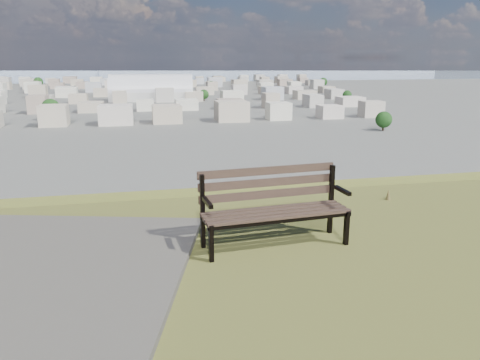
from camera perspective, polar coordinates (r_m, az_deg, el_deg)
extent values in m
cube|color=#413225|center=(5.31, 5.10, -4.53)|extent=(1.73, 0.23, 0.03)
cube|color=#413225|center=(5.41, 4.64, -4.15)|extent=(1.73, 0.23, 0.03)
cube|color=#413225|center=(5.51, 4.20, -3.79)|extent=(1.73, 0.23, 0.03)
cube|color=#413225|center=(5.62, 3.78, -3.43)|extent=(1.73, 0.23, 0.03)
cube|color=#413225|center=(5.64, 3.53, -1.72)|extent=(1.72, 0.18, 0.10)
cube|color=#413225|center=(5.62, 3.47, -0.29)|extent=(1.72, 0.18, 0.10)
cube|color=#413225|center=(5.61, 3.40, 1.14)|extent=(1.72, 0.18, 0.10)
cube|color=black|center=(5.13, -3.52, -7.72)|extent=(0.05, 0.06, 0.42)
cube|color=black|center=(5.43, -4.59, -3.88)|extent=(0.05, 0.06, 0.88)
cube|color=black|center=(5.24, -4.05, -5.11)|extent=(0.09, 0.48, 0.05)
cube|color=black|center=(5.12, -3.98, -2.76)|extent=(0.08, 0.35, 0.04)
cube|color=black|center=(5.71, 12.85, -5.70)|extent=(0.05, 0.06, 0.42)
cube|color=black|center=(5.98, 11.04, -2.34)|extent=(0.05, 0.06, 0.88)
cube|color=black|center=(5.81, 12.02, -3.40)|extent=(0.09, 0.48, 0.05)
cube|color=black|center=(5.70, 12.38, -1.25)|extent=(0.08, 0.35, 0.04)
cube|color=black|center=(5.32, 5.13, -5.01)|extent=(1.72, 0.19, 0.04)
cube|color=black|center=(5.64, 3.74, -3.82)|extent=(1.72, 0.19, 0.04)
cube|color=#57534C|center=(4.96, -24.55, -12.16)|extent=(3.76, 4.62, 0.08)
cone|color=brown|center=(7.70, 17.64, -1.66)|extent=(0.08, 0.08, 0.18)
cube|color=silver|center=(314.71, -10.70, 10.03)|extent=(54.21, 26.09, 5.86)
cylinder|color=silver|center=(314.49, -10.73, 10.56)|extent=(54.21, 26.09, 22.25)
cube|color=#BFB5A4|center=(207.48, -21.82, 7.11)|extent=(11.00, 11.00, 7.00)
cube|color=#C2B29A|center=(204.84, -15.15, 7.56)|extent=(11.00, 11.00, 7.00)
cube|color=#BABABF|center=(205.00, -8.39, 7.91)|extent=(11.00, 11.00, 7.00)
cube|color=beige|center=(207.95, -1.71, 8.16)|extent=(11.00, 11.00, 7.00)
cube|color=tan|center=(213.57, 4.70, 8.29)|extent=(11.00, 11.00, 7.00)
cube|color=beige|center=(221.66, 10.72, 8.32)|extent=(11.00, 11.00, 7.00)
cube|color=beige|center=(231.96, 16.25, 8.26)|extent=(11.00, 11.00, 7.00)
cube|color=#BABABF|center=(258.54, -22.71, 8.32)|extent=(11.00, 11.00, 7.00)
cube|color=beige|center=(255.30, -17.36, 8.72)|extent=(11.00, 11.00, 7.00)
cube|color=tan|center=(254.30, -11.91, 9.05)|extent=(11.00, 11.00, 7.00)
cube|color=beige|center=(255.56, -6.46, 9.29)|extent=(11.00, 11.00, 7.00)
cube|color=beige|center=(259.04, -1.10, 9.45)|extent=(11.00, 11.00, 7.00)
cube|color=silver|center=(264.67, 4.08, 9.53)|extent=(11.00, 11.00, 7.00)
cube|color=#BFB5A4|center=(272.30, 9.00, 9.53)|extent=(11.00, 11.00, 7.00)
cube|color=#C2B29A|center=(281.77, 13.63, 9.47)|extent=(11.00, 11.00, 7.00)
cube|color=beige|center=(309.72, -23.31, 9.14)|extent=(11.00, 11.00, 7.00)
cube|color=beige|center=(306.08, -18.85, 9.49)|extent=(11.00, 11.00, 7.00)
cube|color=silver|center=(304.30, -14.30, 9.79)|extent=(11.00, 11.00, 7.00)
cube|color=#BFB5A4|center=(304.41, -9.72, 10.03)|extent=(11.00, 11.00, 7.00)
cube|color=#C2B29A|center=(306.40, -5.17, 10.21)|extent=(11.00, 11.00, 7.00)
cube|color=#BABABF|center=(310.24, -0.69, 10.32)|extent=(11.00, 11.00, 7.00)
cube|color=beige|center=(315.87, 3.65, 10.37)|extent=(11.00, 11.00, 7.00)
cube|color=tan|center=(323.18, 7.82, 10.37)|extent=(11.00, 11.00, 7.00)
cube|color=beige|center=(332.07, 11.78, 10.31)|extent=(11.00, 11.00, 7.00)
cube|color=#C2B29A|center=(360.96, -23.74, 9.72)|extent=(11.00, 11.00, 7.00)
cube|color=#BABABF|center=(357.04, -19.92, 10.04)|extent=(11.00, 11.00, 7.00)
cube|color=beige|center=(354.71, -16.02, 10.32)|extent=(11.00, 11.00, 7.00)
cube|color=tan|center=(353.99, -12.08, 10.55)|extent=(11.00, 11.00, 7.00)
cube|color=beige|center=(354.89, -8.14, 10.73)|extent=(11.00, 11.00, 7.00)
cube|color=beige|center=(357.41, -4.23, 10.86)|extent=(11.00, 11.00, 7.00)
cube|color=silver|center=(361.51, -0.40, 10.94)|extent=(11.00, 11.00, 7.00)
cube|color=#BFB5A4|center=(367.13, 3.34, 10.98)|extent=(11.00, 11.00, 7.00)
cube|color=#C2B29A|center=(374.21, 6.95, 10.97)|extent=(11.00, 11.00, 7.00)
cube|color=#BABABF|center=(382.67, 10.42, 10.92)|extent=(11.00, 11.00, 7.00)
cube|color=beige|center=(412.26, -24.07, 10.16)|extent=(11.00, 11.00, 7.00)
cube|color=silver|center=(408.12, -20.72, 10.45)|extent=(11.00, 11.00, 7.00)
cube|color=#BFB5A4|center=(405.37, -17.31, 10.70)|extent=(11.00, 11.00, 7.00)
cube|color=#C2B29A|center=(404.03, -13.87, 10.92)|extent=(11.00, 11.00, 7.00)
cube|color=#BABABF|center=(404.11, -10.40, 11.11)|extent=(11.00, 11.00, 7.00)
cube|color=beige|center=(405.61, -6.95, 11.25)|extent=(11.00, 11.00, 7.00)
cube|color=tan|center=(408.52, -3.53, 11.35)|extent=(11.00, 11.00, 7.00)
cube|color=beige|center=(412.81, -0.17, 11.41)|extent=(11.00, 11.00, 7.00)
cube|color=beige|center=(418.43, 3.11, 11.43)|extent=(11.00, 11.00, 7.00)
cube|color=silver|center=(425.33, 6.29, 11.42)|extent=(11.00, 11.00, 7.00)
cube|color=#BFB5A4|center=(433.46, 9.37, 11.38)|extent=(11.00, 11.00, 7.00)
cube|color=beige|center=(469.06, -27.22, 10.22)|extent=(11.00, 11.00, 7.00)
cube|color=tan|center=(463.57, -24.32, 10.50)|extent=(11.00, 11.00, 7.00)
cube|color=beige|center=(459.28, -21.35, 10.76)|extent=(11.00, 11.00, 7.00)
cube|color=beige|center=(456.20, -18.32, 11.00)|extent=(11.00, 11.00, 7.00)
cube|color=silver|center=(454.37, -15.26, 11.21)|extent=(11.00, 11.00, 7.00)
cube|color=#BFB5A4|center=(453.81, -12.18, 11.39)|extent=(11.00, 11.00, 7.00)
cube|color=#C2B29A|center=(454.52, -9.09, 11.53)|extent=(11.00, 11.00, 7.00)
cube|color=#BABABF|center=(456.49, -6.02, 11.65)|extent=(11.00, 11.00, 7.00)
cube|color=beige|center=(459.70, -2.99, 11.73)|extent=(11.00, 11.00, 7.00)
cube|color=tan|center=(464.14, 0.00, 11.78)|extent=(11.00, 11.00, 7.00)
cube|color=beige|center=(469.76, 2.93, 11.79)|extent=(11.00, 11.00, 7.00)
cube|color=beige|center=(476.52, 5.78, 11.78)|extent=(11.00, 11.00, 7.00)
cube|color=silver|center=(484.38, 8.54, 11.74)|extent=(11.00, 11.00, 7.00)
cube|color=#BABABF|center=(520.41, -27.14, 10.51)|extent=(11.00, 11.00, 7.00)
cube|color=beige|center=(514.91, -24.52, 10.77)|extent=(11.00, 11.00, 7.00)
cube|color=tan|center=(510.48, -21.85, 11.01)|extent=(11.00, 11.00, 7.00)
cube|color=beige|center=(507.15, -19.13, 11.23)|extent=(11.00, 11.00, 7.00)
cube|color=beige|center=(504.94, -16.38, 11.43)|extent=(11.00, 11.00, 7.00)
cube|color=silver|center=(503.86, -13.60, 11.61)|extent=(11.00, 11.00, 7.00)
cube|color=#BFB5A4|center=(503.93, -10.82, 11.75)|extent=(11.00, 11.00, 7.00)
cube|color=#C2B29A|center=(505.13, -8.04, 11.87)|extent=(11.00, 11.00, 7.00)
cube|color=#BABABF|center=(507.47, -5.28, 11.96)|extent=(11.00, 11.00, 7.00)
cube|color=beige|center=(510.93, -2.55, 12.03)|extent=(11.00, 11.00, 7.00)
cube|color=tan|center=(515.48, 0.14, 12.07)|extent=(11.00, 11.00, 7.00)
cube|color=beige|center=(521.10, 2.78, 12.08)|extent=(11.00, 11.00, 7.00)
cube|color=beige|center=(527.75, 5.36, 12.07)|extent=(11.00, 11.00, 7.00)
cube|color=silver|center=(535.40, 7.86, 12.03)|extent=(11.00, 11.00, 7.00)
cube|color=#BABABF|center=(571.78, -27.07, 10.76)|extent=(11.00, 11.00, 7.00)
cube|color=beige|center=(566.27, -24.69, 11.00)|extent=(11.00, 11.00, 7.00)
cube|color=tan|center=(561.73, -22.26, 11.22)|extent=(11.00, 11.00, 7.00)
cube|color=beige|center=(558.19, -19.79, 11.43)|extent=(11.00, 11.00, 7.00)
cube|color=beige|center=(555.66, -17.29, 11.61)|extent=(11.00, 11.00, 7.00)
cube|color=silver|center=(554.16, -14.77, 11.78)|extent=(11.00, 11.00, 7.00)
cube|color=#BFB5A4|center=(553.70, -12.24, 11.92)|extent=(11.00, 11.00, 7.00)
cube|color=#C2B29A|center=(554.28, -9.71, 12.05)|extent=(11.00, 11.00, 7.00)
cube|color=#BABABF|center=(555.89, -7.18, 12.15)|extent=(11.00, 11.00, 7.00)
cube|color=beige|center=(558.54, -4.67, 12.22)|extent=(11.00, 11.00, 7.00)
cube|color=tan|center=(562.19, -2.19, 12.27)|extent=(11.00, 11.00, 7.00)
cube|color=beige|center=(566.84, 0.26, 12.30)|extent=(11.00, 11.00, 7.00)
cube|color=beige|center=(572.46, 2.66, 12.31)|extent=(11.00, 11.00, 7.00)
cube|color=silver|center=(579.02, 5.01, 12.30)|extent=(11.00, 11.00, 7.00)
cube|color=#BFB5A4|center=(586.49, 7.31, 12.27)|extent=(11.00, 11.00, 7.00)
cylinder|color=#38251C|center=(188.84, 17.05, 6.11)|extent=(0.80, 0.80, 2.10)
sphere|color=#143713|center=(188.43, 17.12, 7.05)|extent=(6.30, 6.30, 6.30)
cylinder|color=#38251C|center=(227.98, -21.98, 7.14)|extent=(0.80, 0.80, 2.70)
sphere|color=#143713|center=(227.56, -22.07, 8.15)|extent=(8.10, 8.10, 8.10)
cylinder|color=#38251C|center=(313.27, 12.90, 9.54)|extent=(0.80, 0.80, 1.95)
sphere|color=#143713|center=(313.04, 12.93, 10.07)|extent=(5.85, 5.85, 5.85)
cylinder|color=#38251C|center=(408.67, -3.53, 11.02)|extent=(0.80, 0.80, 2.25)
sphere|color=#143713|center=(408.46, -3.54, 11.49)|extent=(6.75, 6.75, 6.75)
cylinder|color=#38251C|center=(472.30, -23.33, 10.40)|extent=(0.80, 0.80, 2.85)
sphere|color=#143713|center=(472.09, -23.38, 10.92)|extent=(8.55, 8.55, 8.55)
cylinder|color=#38251C|center=(520.03, -26.89, 10.29)|extent=(0.80, 0.80, 2.40)
sphere|color=#143713|center=(519.86, -26.94, 10.68)|extent=(7.20, 7.20, 7.20)
cylinder|color=#38251C|center=(307.11, -4.40, 9.78)|extent=(0.80, 0.80, 2.10)
sphere|color=#143713|center=(306.86, -4.41, 10.36)|extent=(6.30, 6.30, 6.30)
cylinder|color=#38251C|center=(457.30, 10.10, 11.23)|extent=(0.80, 0.80, 2.55)
sphere|color=#143713|center=(457.10, 10.12, 11.71)|extent=(7.65, 7.65, 7.65)
cube|color=#8AA1AF|center=(903.60, -12.33, 12.65)|extent=(2400.00, 700.00, 0.12)
cube|color=#909CB3|center=(1401.40, -6.12, 14.43)|extent=(700.00, 220.00, 45.00)
cube|color=#909CB3|center=(1574.27, 12.73, 14.46)|extent=(500.00, 220.00, 60.00)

